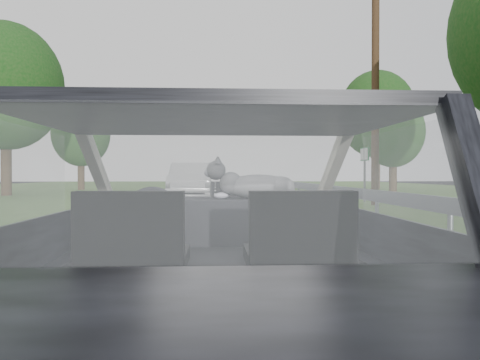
{
  "coord_description": "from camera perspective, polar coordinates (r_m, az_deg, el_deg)",
  "views": [
    {
      "loc": [
        -0.01,
        -2.56,
        1.17
      ],
      "look_at": [
        0.16,
        0.59,
        1.13
      ],
      "focal_mm": 35.0,
      "sensor_mm": 36.0,
      "label": 1
    }
  ],
  "objects": [
    {
      "name": "tree_2",
      "position": [
        30.47,
        18.16,
        3.95
      ],
      "size": [
        4.84,
        4.84,
        5.78
      ],
      "primitive_type": null,
      "rotation": [
        0.0,
        0.0,
        0.33
      ],
      "color": "#0F4010",
      "rests_on": "ground"
    },
    {
      "name": "tree_6",
      "position": [
        35.94,
        -18.81,
        3.89
      ],
      "size": [
        5.47,
        5.47,
        6.32
      ],
      "primitive_type": null,
      "rotation": [
        0.0,
        0.0,
        0.4
      ],
      "color": "#0F4010",
      "rests_on": "ground"
    },
    {
      "name": "cat",
      "position": [
        3.16,
        2.25,
        -0.61
      ],
      "size": [
        0.66,
        0.28,
        0.29
      ],
      "primitive_type": "ellipsoid",
      "rotation": [
        0.0,
        0.0,
        -0.13
      ],
      "color": "#949494",
      "rests_on": "dashboard"
    },
    {
      "name": "driver_seat",
      "position": [
        2.32,
        -12.82,
        -6.41
      ],
      "size": [
        0.5,
        0.72,
        0.42
      ],
      "primitive_type": "cube",
      "color": "black",
      "rests_on": "subject_car"
    },
    {
      "name": "utility_pole",
      "position": [
        18.36,
        16.17,
        10.5
      ],
      "size": [
        0.36,
        0.36,
        8.57
      ],
      "primitive_type": "cylinder",
      "rotation": [
        0.0,
        0.0,
        -0.38
      ],
      "color": "#45321E",
      "rests_on": "ground"
    },
    {
      "name": "highway_sign",
      "position": [
        20.02,
        14.95,
        0.61
      ],
      "size": [
        0.13,
        0.91,
        2.26
      ],
      "primitive_type": "cube",
      "rotation": [
        0.0,
        0.0,
        0.04
      ],
      "color": "#11712D",
      "rests_on": "ground"
    },
    {
      "name": "passenger_seat",
      "position": [
        2.33,
        7.13,
        -6.38
      ],
      "size": [
        0.5,
        0.72,
        0.42
      ],
      "primitive_type": "cube",
      "color": "black",
      "rests_on": "subject_car"
    },
    {
      "name": "guardrail",
      "position": [
        13.29,
        15.88,
        -1.81
      ],
      "size": [
        0.05,
        90.0,
        0.32
      ],
      "primitive_type": "cube",
      "color": "gray",
      "rests_on": "ground"
    },
    {
      "name": "tree_5",
      "position": [
        28.2,
        -26.64,
        7.49
      ],
      "size": [
        7.2,
        7.2,
        9.03
      ],
      "primitive_type": null,
      "rotation": [
        0.0,
        0.0,
        -0.24
      ],
      "color": "#0F4010",
      "rests_on": "ground"
    },
    {
      "name": "other_car",
      "position": [
        20.88,
        -6.0,
        -0.18
      ],
      "size": [
        2.01,
        5.06,
        1.66
      ],
      "primitive_type": "imported",
      "rotation": [
        0.0,
        0.0,
        0.0
      ],
      "color": "silver",
      "rests_on": "ground"
    },
    {
      "name": "dashboard",
      "position": [
        3.2,
        -2.9,
        -4.96
      ],
      "size": [
        1.58,
        0.45,
        0.3
      ],
      "primitive_type": "cube",
      "color": "black",
      "rests_on": "subject_car"
    },
    {
      "name": "steering_wheel",
      "position": [
        2.93,
        -10.76,
        -4.13
      ],
      "size": [
        0.36,
        0.36,
        0.04
      ],
      "primitive_type": "torus",
      "color": "black",
      "rests_on": "dashboard"
    },
    {
      "name": "subject_car",
      "position": [
        2.6,
        -2.86,
        -9.08
      ],
      "size": [
        1.8,
        4.0,
        1.45
      ],
      "primitive_type": "cube",
      "color": "black",
      "rests_on": "ground"
    },
    {
      "name": "tree_3",
      "position": [
        38.52,
        16.33,
        5.72
      ],
      "size": [
        6.88,
        6.88,
        9.04
      ],
      "primitive_type": null,
      "rotation": [
        0.0,
        0.0,
        -0.17
      ],
      "color": "#0F4010",
      "rests_on": "ground"
    }
  ]
}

